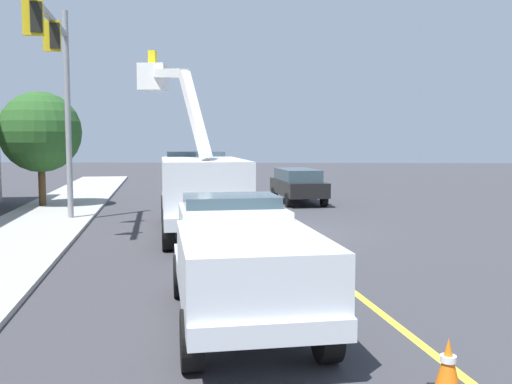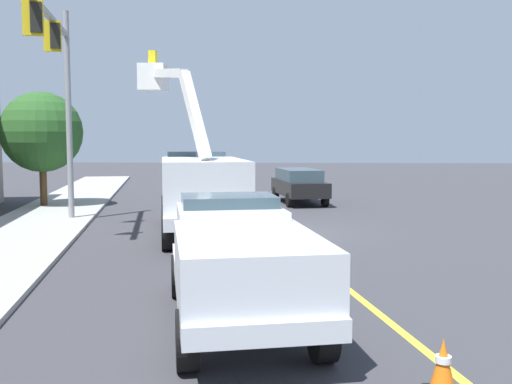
% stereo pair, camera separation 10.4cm
% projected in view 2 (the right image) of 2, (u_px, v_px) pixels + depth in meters
% --- Properties ---
extents(ground, '(120.00, 120.00, 0.00)m').
position_uv_depth(ground, '(278.00, 233.00, 19.17)').
color(ground, '#38383D').
extents(sidewalk_far_side, '(59.45, 15.91, 0.12)m').
position_uv_depth(sidewalk_far_side, '(17.00, 238.00, 17.83)').
color(sidewalk_far_side, '#9E9E99').
rests_on(sidewalk_far_side, ground).
extents(lane_centre_stripe, '(48.96, 10.48, 0.01)m').
position_uv_depth(lane_centre_stripe, '(278.00, 233.00, 19.17)').
color(lane_centre_stripe, yellow).
rests_on(lane_centre_stripe, ground).
extents(utility_bucket_truck, '(8.54, 4.29, 6.17)m').
position_uv_depth(utility_bucket_truck, '(199.00, 186.00, 19.09)').
color(utility_bucket_truck, silver).
rests_on(utility_bucket_truck, ground).
extents(service_pickup_truck, '(5.91, 3.21, 2.06)m').
position_uv_depth(service_pickup_truck, '(239.00, 259.00, 9.56)').
color(service_pickup_truck, silver).
rests_on(service_pickup_truck, ground).
extents(passing_minivan, '(5.09, 2.85, 1.69)m').
position_uv_depth(passing_minivan, '(299.00, 184.00, 28.23)').
color(passing_minivan, black).
rests_on(passing_minivan, ground).
extents(traffic_cone_leading, '(0.40, 0.40, 0.70)m').
position_uv_depth(traffic_cone_leading, '(443.00, 366.00, 6.99)').
color(traffic_cone_leading, black).
rests_on(traffic_cone_leading, ground).
extents(traffic_cone_mid_front, '(0.40, 0.40, 0.77)m').
position_uv_depth(traffic_cone_mid_front, '(240.00, 206.00, 23.60)').
color(traffic_cone_mid_front, black).
rests_on(traffic_cone_mid_front, ground).
extents(traffic_signal_mast, '(7.18, 1.68, 7.97)m').
position_uv_depth(traffic_signal_mast, '(58.00, 72.00, 19.62)').
color(traffic_signal_mast, gray).
rests_on(traffic_signal_mast, ground).
extents(street_tree_right, '(3.67, 3.67, 5.32)m').
position_uv_depth(street_tree_right, '(42.00, 132.00, 26.03)').
color(street_tree_right, brown).
rests_on(street_tree_right, ground).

